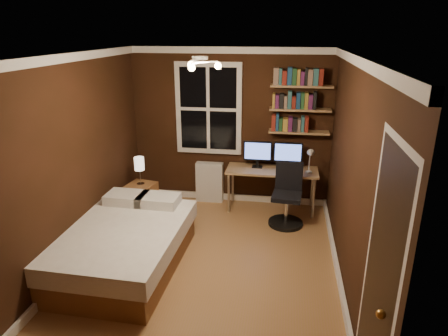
# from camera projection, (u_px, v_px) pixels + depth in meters

# --- Properties ---
(floor) EXTENTS (4.20, 4.20, 0.00)m
(floor) POSITION_uv_depth(u_px,v_px,m) (206.00, 267.00, 4.87)
(floor) COLOR olive
(floor) RESTS_ON ground
(wall_back) EXTENTS (3.20, 0.04, 2.50)m
(wall_back) POSITION_uv_depth(u_px,v_px,m) (231.00, 128.00, 6.42)
(wall_back) COLOR black
(wall_back) RESTS_ON ground
(wall_left) EXTENTS (0.04, 4.20, 2.50)m
(wall_left) POSITION_uv_depth(u_px,v_px,m) (71.00, 164.00, 4.70)
(wall_left) COLOR black
(wall_left) RESTS_ON ground
(wall_right) EXTENTS (0.04, 4.20, 2.50)m
(wall_right) POSITION_uv_depth(u_px,v_px,m) (352.00, 179.00, 4.22)
(wall_right) COLOR black
(wall_right) RESTS_ON ground
(ceiling) EXTENTS (3.20, 4.20, 0.02)m
(ceiling) POSITION_uv_depth(u_px,v_px,m) (202.00, 55.00, 4.05)
(ceiling) COLOR white
(ceiling) RESTS_ON wall_back
(window) EXTENTS (1.06, 0.06, 1.46)m
(window) POSITION_uv_depth(u_px,v_px,m) (209.00, 109.00, 6.34)
(window) COLOR silver
(window) RESTS_ON wall_back
(door) EXTENTS (0.03, 0.82, 2.05)m
(door) POSITION_uv_depth(u_px,v_px,m) (378.00, 284.00, 2.85)
(door) COLOR black
(door) RESTS_ON ground
(door_knob) EXTENTS (0.06, 0.06, 0.06)m
(door_knob) POSITION_uv_depth(u_px,v_px,m) (381.00, 314.00, 2.59)
(door_knob) COLOR gold
(door_knob) RESTS_ON door
(ceiling_fixture) EXTENTS (0.44, 0.44, 0.18)m
(ceiling_fixture) POSITION_uv_depth(u_px,v_px,m) (200.00, 66.00, 3.99)
(ceiling_fixture) COLOR beige
(ceiling_fixture) RESTS_ON ceiling
(bookshelf_lower) EXTENTS (0.92, 0.22, 0.03)m
(bookshelf_lower) POSITION_uv_depth(u_px,v_px,m) (299.00, 132.00, 6.15)
(bookshelf_lower) COLOR #977549
(bookshelf_lower) RESTS_ON wall_back
(books_row_lower) EXTENTS (0.54, 0.16, 0.23)m
(books_row_lower) POSITION_uv_depth(u_px,v_px,m) (299.00, 124.00, 6.10)
(books_row_lower) COLOR maroon
(books_row_lower) RESTS_ON bookshelf_lower
(bookshelf_middle) EXTENTS (0.92, 0.22, 0.03)m
(bookshelf_middle) POSITION_uv_depth(u_px,v_px,m) (300.00, 109.00, 6.03)
(bookshelf_middle) COLOR #977549
(bookshelf_middle) RESTS_ON wall_back
(books_row_middle) EXTENTS (0.66, 0.16, 0.23)m
(books_row_middle) POSITION_uv_depth(u_px,v_px,m) (301.00, 101.00, 5.99)
(books_row_middle) COLOR navy
(books_row_middle) RESTS_ON bookshelf_middle
(bookshelf_upper) EXTENTS (0.92, 0.22, 0.03)m
(bookshelf_upper) POSITION_uv_depth(u_px,v_px,m) (302.00, 86.00, 5.92)
(bookshelf_upper) COLOR #977549
(bookshelf_upper) RESTS_ON wall_back
(books_row_upper) EXTENTS (0.66, 0.16, 0.23)m
(books_row_upper) POSITION_uv_depth(u_px,v_px,m) (302.00, 77.00, 5.87)
(books_row_upper) COLOR #214F26
(books_row_upper) RESTS_ON bookshelf_upper
(bed) EXTENTS (1.44, 1.96, 0.65)m
(bed) POSITION_uv_depth(u_px,v_px,m) (123.00, 245.00, 4.82)
(bed) COLOR brown
(bed) RESTS_ON ground
(nightstand) EXTENTS (0.46, 0.46, 0.50)m
(nightstand) POSITION_uv_depth(u_px,v_px,m) (142.00, 199.00, 6.21)
(nightstand) COLOR brown
(nightstand) RESTS_ON ground
(bedside_lamp) EXTENTS (0.15, 0.15, 0.44)m
(bedside_lamp) POSITION_uv_depth(u_px,v_px,m) (140.00, 171.00, 6.05)
(bedside_lamp) COLOR white
(bedside_lamp) RESTS_ON nightstand
(radiator) EXTENTS (0.45, 0.16, 0.67)m
(radiator) POSITION_uv_depth(u_px,v_px,m) (210.00, 182.00, 6.66)
(radiator) COLOR silver
(radiator) RESTS_ON ground
(desk) EXTENTS (1.42, 0.53, 0.67)m
(desk) POSITION_uv_depth(u_px,v_px,m) (272.00, 173.00, 6.26)
(desk) COLOR #977549
(desk) RESTS_ON ground
(monitor_left) EXTENTS (0.45, 0.12, 0.43)m
(monitor_left) POSITION_uv_depth(u_px,v_px,m) (258.00, 154.00, 6.27)
(monitor_left) COLOR black
(monitor_left) RESTS_ON desk
(monitor_right) EXTENTS (0.45, 0.12, 0.43)m
(monitor_right) POSITION_uv_depth(u_px,v_px,m) (288.00, 156.00, 6.20)
(monitor_right) COLOR black
(monitor_right) RESTS_ON desk
(desk_lamp) EXTENTS (0.14, 0.32, 0.44)m
(desk_lamp) POSITION_uv_depth(u_px,v_px,m) (310.00, 161.00, 5.95)
(desk_lamp) COLOR silver
(desk_lamp) RESTS_ON desk
(office_chair) EXTENTS (0.51, 0.51, 0.92)m
(office_chair) POSITION_uv_depth(u_px,v_px,m) (287.00, 202.00, 5.86)
(office_chair) COLOR black
(office_chair) RESTS_ON ground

